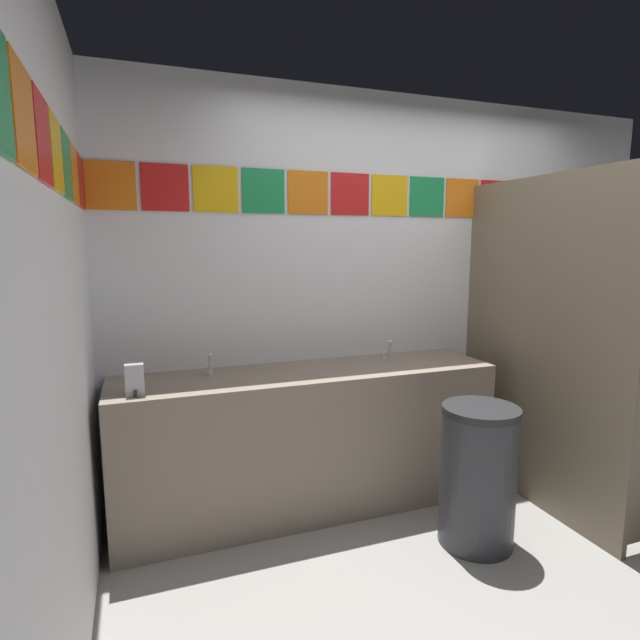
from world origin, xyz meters
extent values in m
plane|color=gray|center=(0.00, 0.00, 0.00)|extent=(8.73, 8.73, 0.00)
cube|color=silver|center=(0.00, 1.45, 1.29)|extent=(3.97, 0.08, 2.57)
cube|color=orange|center=(-1.84, 1.41, 1.92)|extent=(0.26, 0.01, 0.26)
cube|color=red|center=(-1.56, 1.41, 1.92)|extent=(0.26, 0.01, 0.26)
cube|color=yellow|center=(-1.28, 1.41, 1.92)|extent=(0.26, 0.01, 0.26)
cube|color=#1E8C4C|center=(-0.99, 1.41, 1.92)|extent=(0.26, 0.01, 0.26)
cube|color=orange|center=(-0.71, 1.41, 1.92)|extent=(0.26, 0.01, 0.26)
cube|color=red|center=(-0.43, 1.41, 1.92)|extent=(0.26, 0.01, 0.26)
cube|color=yellow|center=(-0.14, 1.41, 1.92)|extent=(0.26, 0.01, 0.26)
cube|color=#1E8C4C|center=(0.14, 1.41, 1.92)|extent=(0.26, 0.01, 0.26)
cube|color=orange|center=(0.43, 1.41, 1.92)|extent=(0.26, 0.01, 0.26)
cube|color=red|center=(0.71, 1.41, 1.92)|extent=(0.26, 0.01, 0.26)
cube|color=yellow|center=(0.99, 1.41, 1.92)|extent=(0.26, 0.01, 0.26)
cube|color=#1E8C4C|center=(1.28, 1.41, 1.92)|extent=(0.26, 0.01, 0.26)
cube|color=orange|center=(1.56, 1.41, 1.92)|extent=(0.26, 0.01, 0.26)
cube|color=red|center=(1.84, 1.41, 1.92)|extent=(0.26, 0.01, 0.26)
cube|color=silver|center=(-2.02, 0.00, 1.29)|extent=(0.08, 2.82, 2.57)
cube|color=orange|center=(-1.98, -0.14, 1.92)|extent=(0.01, 0.26, 0.26)
cube|color=red|center=(-1.98, 0.14, 1.92)|extent=(0.01, 0.26, 0.26)
cube|color=yellow|center=(-1.98, 0.42, 1.92)|extent=(0.01, 0.26, 0.26)
cube|color=#1E8C4C|center=(-1.98, 0.71, 1.92)|extent=(0.01, 0.26, 0.26)
cube|color=orange|center=(-1.98, 0.99, 1.92)|extent=(0.01, 0.26, 0.26)
cube|color=red|center=(-1.98, 1.27, 1.92)|extent=(0.01, 0.26, 0.26)
cube|color=gray|center=(-0.80, 1.14, 0.43)|extent=(2.27, 0.55, 0.86)
cube|color=gray|center=(-0.80, 1.40, 0.82)|extent=(2.27, 0.03, 0.08)
cylinder|color=#F6E0CA|center=(-1.37, 1.11, 0.80)|extent=(0.34, 0.34, 0.10)
cylinder|color=#F6E0CA|center=(-0.23, 1.11, 0.80)|extent=(0.34, 0.34, 0.10)
cylinder|color=silver|center=(-1.37, 1.25, 0.88)|extent=(0.04, 0.04, 0.05)
cylinder|color=silver|center=(-1.37, 1.20, 0.95)|extent=(0.02, 0.06, 0.09)
cylinder|color=silver|center=(-0.23, 1.25, 0.88)|extent=(0.04, 0.04, 0.05)
cylinder|color=silver|center=(-0.23, 1.20, 0.95)|extent=(0.02, 0.06, 0.09)
cube|color=#B7BABF|center=(-1.77, 0.98, 0.94)|extent=(0.09, 0.07, 0.16)
cylinder|color=black|center=(-1.77, 0.94, 0.88)|extent=(0.02, 0.02, 0.03)
cube|color=#726651|center=(0.54, 0.74, 1.00)|extent=(0.04, 1.35, 2.01)
cylinder|color=white|center=(1.13, 1.00, 0.20)|extent=(0.38, 0.38, 0.40)
torus|color=white|center=(1.13, 1.00, 0.42)|extent=(0.39, 0.39, 0.05)
cube|color=white|center=(1.13, 1.21, 0.57)|extent=(0.34, 0.17, 0.34)
cylinder|color=#333338|center=(-0.07, 0.46, 0.36)|extent=(0.40, 0.40, 0.72)
cylinder|color=#262628|center=(-0.07, 0.46, 0.74)|extent=(0.40, 0.40, 0.04)
camera|label=1|loc=(-1.73, -1.62, 1.61)|focal=28.25mm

